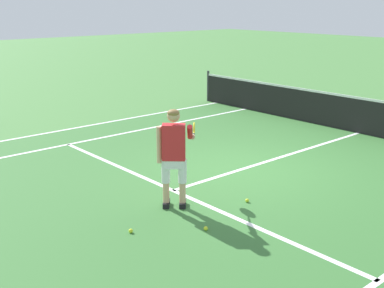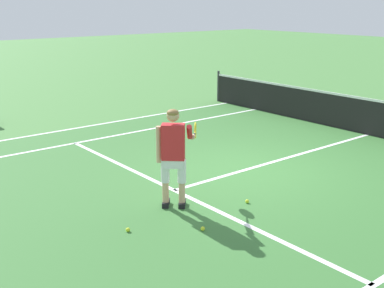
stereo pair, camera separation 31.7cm
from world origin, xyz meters
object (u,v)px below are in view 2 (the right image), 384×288
Objects in this scene: tennis_ball_near_feet at (203,229)px; tennis_ball_by_baseline at (247,201)px; tennis_player at (174,151)px; tennis_ball_mid_court at (128,230)px.

tennis_ball_near_feet is 1.00× the size of tennis_ball_by_baseline.
tennis_ball_by_baseline is at bearing 57.10° from tennis_player.
tennis_player is 1.42m from tennis_ball_near_feet.
tennis_ball_mid_court is (-0.69, -0.92, 0.00)m from tennis_ball_near_feet.
tennis_ball_by_baseline is (0.69, 1.07, -0.96)m from tennis_player.
tennis_ball_mid_court is at bearing -73.33° from tennis_player.
tennis_player is 1.59m from tennis_ball_by_baseline.
tennis_player is 25.95× the size of tennis_ball_mid_court.
tennis_ball_near_feet is at bearing -12.53° from tennis_player.
tennis_player is at bearing 106.67° from tennis_ball_mid_court.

